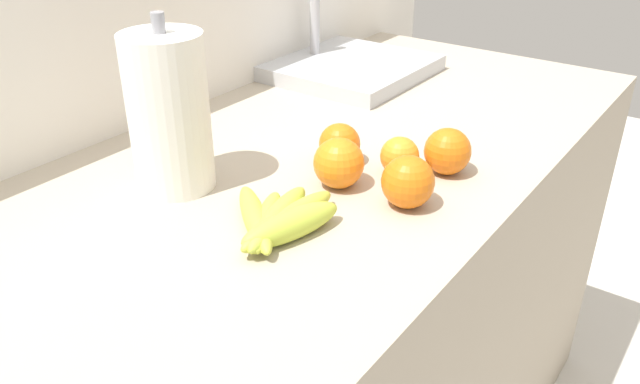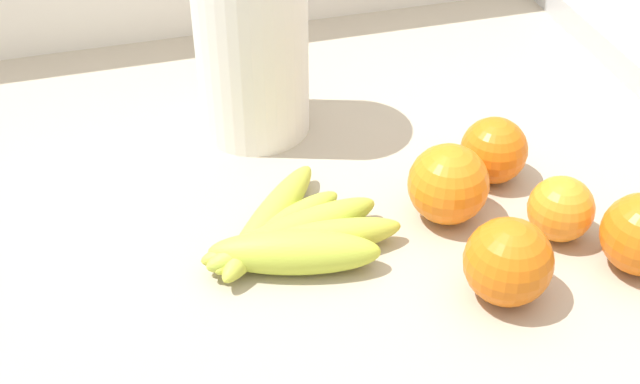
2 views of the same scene
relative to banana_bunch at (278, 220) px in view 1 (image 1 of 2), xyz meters
The scene contains 10 objects.
counter 0.55m from the banana_bunch, 21.52° to the left, with size 1.55×0.71×0.89m, color #ADA08C.
wall_back 0.62m from the banana_bunch, 60.91° to the left, with size 1.95×0.06×1.30m, color silver.
banana_bunch is the anchor object (origin of this frame).
orange_far_right 0.17m from the banana_bunch, ahead, with size 0.08×0.08×0.08m, color orange.
orange_center 0.33m from the banana_bunch, 19.06° to the right, with size 0.08×0.08×0.08m, color orange.
orange_back_right 0.24m from the banana_bunch, 13.73° to the left, with size 0.07×0.07×0.07m, color orange.
orange_right 0.26m from the banana_bunch, 10.04° to the right, with size 0.07×0.07×0.07m, color orange.
orange_back_left 0.21m from the banana_bunch, 32.23° to the right, with size 0.08×0.08×0.08m, color orange.
paper_towel_roll 0.25m from the banana_bunch, 86.05° to the left, with size 0.12×0.12×0.28m.
sink_basin 0.72m from the banana_bunch, 25.33° to the left, with size 0.35×0.32×0.21m.
Camera 1 is at (-0.86, -0.61, 1.37)m, focal length 35.78 mm.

